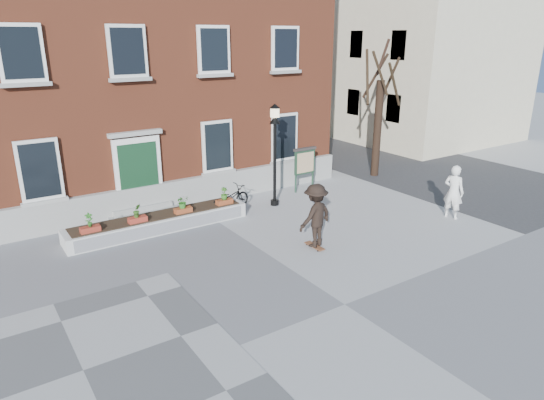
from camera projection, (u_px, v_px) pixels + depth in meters
ground at (345, 304)px, 11.96m from camera, size 100.00×100.00×0.00m
checker_patch at (83, 371)px, 9.60m from camera, size 6.00×6.00×0.01m
bicycle at (230, 199)px, 18.19m from camera, size 1.93×1.04×0.96m
parked_car at (303, 132)px, 29.47m from camera, size 3.12×4.74×1.48m
bystander at (454, 192)px, 17.34m from camera, size 0.63×0.81×1.97m
brick_building at (87, 35)px, 19.88m from camera, size 18.40×10.85×12.60m
planter_assembly at (160, 221)px, 16.47m from camera, size 6.20×1.12×1.15m
bare_tree at (378, 116)px, 22.09m from camera, size 1.83×1.83×6.16m
side_street at (353, 24)px, 34.72m from camera, size 15.20×36.00×14.50m
lamp_post at (275, 141)px, 18.15m from camera, size 0.40×0.40×3.93m
notice_board at (305, 162)px, 20.31m from camera, size 1.10×0.16×1.87m
skateboarder at (316, 216)px, 14.81m from camera, size 1.42×0.99×2.08m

